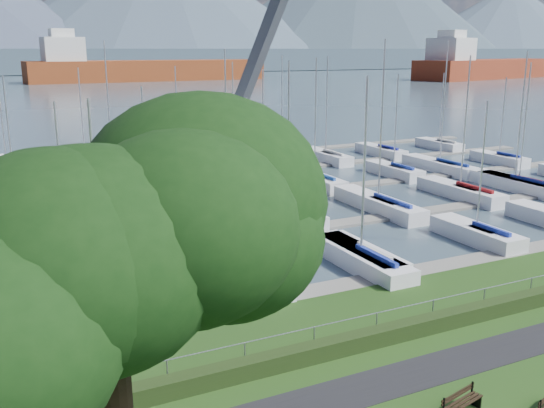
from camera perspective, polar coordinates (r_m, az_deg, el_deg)
path at (r=24.97m, az=15.80°, el=-14.48°), size 160.00×2.00×0.04m
water at (r=279.64m, az=-23.34°, el=10.73°), size 800.00×540.00×0.20m
hedge at (r=26.56m, az=12.07°, el=-11.59°), size 80.00×0.70×0.70m
fence at (r=26.49m, az=11.63°, el=-9.61°), size 80.00×0.04×0.04m
foothill at (r=349.34m, az=-24.13°, el=12.21°), size 900.00×80.00×12.00m
docks at (r=48.95m, az=-7.21°, el=0.01°), size 90.00×41.60×0.25m
bench_left at (r=22.12m, az=17.39°, el=-17.43°), size 1.85×0.81×0.85m
tree at (r=11.52m, az=-12.09°, el=-3.27°), size 9.31×7.93×11.44m
crane at (r=49.92m, az=-0.64°, el=6.89°), size 6.96×13.14×22.35m
cargo_ship_mid at (r=246.93m, az=-12.45°, el=12.15°), size 92.51×21.10×21.50m
cargo_ship_east at (r=276.17m, az=19.39°, el=11.91°), size 85.81×36.81×21.50m
sailboat_fleet at (r=50.03m, az=-8.77°, el=6.73°), size 74.94×49.63×13.23m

